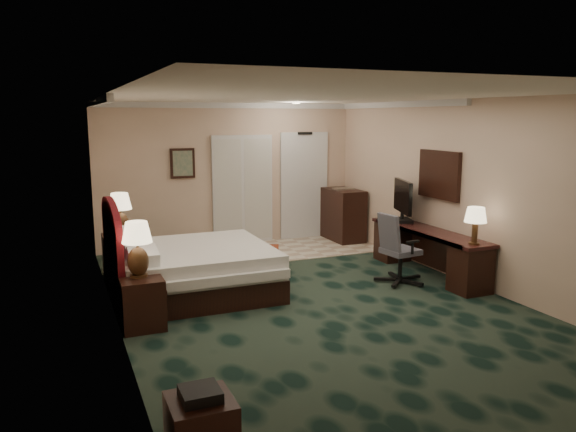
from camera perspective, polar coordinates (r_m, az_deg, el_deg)
name	(u,v)px	position (r m, az deg, el deg)	size (l,w,h in m)	color
floor	(312,301)	(7.63, 2.45, -8.62)	(5.00, 7.50, 0.00)	black
ceiling	(314,96)	(7.23, 2.61, 12.09)	(5.00, 7.50, 0.00)	white
wall_back	(229,175)	(10.80, -5.98, 4.19)	(5.00, 0.00, 2.70)	#C6A78D
wall_front	(542,276)	(4.30, 24.40, -5.59)	(5.00, 0.00, 2.70)	#C6A78D
wall_left	(113,214)	(6.66, -17.35, 0.15)	(0.00, 7.50, 2.70)	#C6A78D
wall_right	(466,192)	(8.67, 17.68, 2.34)	(0.00, 7.50, 2.70)	#C6A78D
crown_molding	(313,100)	(7.23, 2.61, 11.69)	(5.00, 7.50, 0.10)	silver
tile_patch	(290,249)	(10.53, 0.20, -3.32)	(3.20, 1.70, 0.01)	tan
headboard	(113,251)	(7.77, -17.37, -3.38)	(0.12, 2.00, 1.40)	#4F0A16
entry_door	(304,187)	(11.34, 1.62, 3.00)	(1.02, 0.06, 2.18)	silver
closet_doors	(243,190)	(10.87, -4.63, 2.66)	(1.20, 0.06, 2.10)	beige
wall_art	(183,163)	(10.51, -10.66, 5.29)	(0.45, 0.06, 0.55)	#416455
wall_mirror	(439,175)	(9.08, 15.11, 4.07)	(0.05, 0.95, 0.75)	white
bed	(195,270)	(7.97, -9.44, -5.47)	(2.07, 1.92, 0.66)	silver
nightstand_near	(142,302)	(6.85, -14.63, -8.49)	(0.48, 0.55, 0.60)	black
nightstand_far	(122,257)	(8.96, -16.51, -3.98)	(0.53, 0.61, 0.67)	black
lamp_near	(138,249)	(6.73, -15.03, -3.30)	(0.35, 0.35, 0.65)	black
lamp_far	(120,215)	(8.79, -16.66, 0.14)	(0.35, 0.35, 0.66)	black
bed_bench	(264,266)	(8.57, -2.45, -5.10)	(0.42, 1.20, 0.41)	#66210D
side_table	(201,431)	(4.30, -8.81, -20.81)	(0.45, 0.45, 0.49)	black
desk	(428,252)	(9.04, 14.00, -3.60)	(0.53, 2.47, 0.71)	black
tv	(403,201)	(9.51, 11.57, 1.50)	(0.08, 0.89, 0.70)	black
desk_lamp	(475,226)	(8.08, 18.48, -0.93)	(0.30, 0.30, 0.53)	black
desk_chair	(401,248)	(8.47, 11.39, -3.21)	(0.62, 0.58, 1.06)	#454551
minibar	(343,215)	(11.24, 5.63, 0.11)	(0.54, 0.97, 1.02)	black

